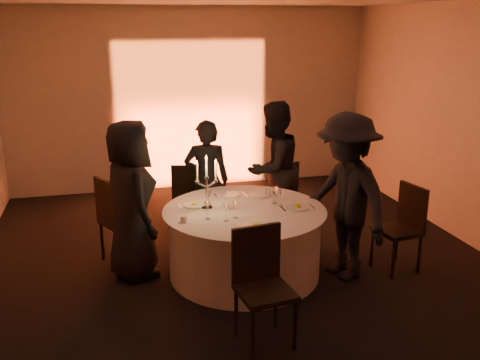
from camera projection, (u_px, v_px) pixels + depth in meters
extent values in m
plane|color=black|center=(244.00, 273.00, 6.08)|extent=(7.00, 7.00, 0.00)
plane|color=#B5AFA8|center=(191.00, 99.00, 8.90)|extent=(7.00, 0.00, 7.00)
plane|color=#B5AFA8|center=(443.00, 312.00, 2.40)|extent=(7.00, 0.00, 7.00)
cube|color=black|center=(196.00, 187.00, 9.04)|extent=(0.25, 0.12, 0.10)
cylinder|color=black|center=(244.00, 272.00, 6.08)|extent=(0.60, 0.60, 0.03)
cylinder|color=black|center=(244.00, 243.00, 5.97)|extent=(0.20, 0.20, 0.75)
cylinder|color=silver|center=(244.00, 243.00, 5.97)|extent=(1.68, 1.68, 0.75)
cylinder|color=silver|center=(244.00, 210.00, 5.86)|extent=(1.80, 1.80, 0.02)
cube|color=black|center=(124.00, 221.00, 6.26)|extent=(0.62, 0.62, 0.05)
cube|color=black|center=(106.00, 202.00, 6.05)|extent=(0.25, 0.42, 0.52)
cylinder|color=black|center=(148.00, 242.00, 6.32)|extent=(0.04, 0.04, 0.49)
cylinder|color=black|center=(131.00, 232.00, 6.60)|extent=(0.04, 0.04, 0.49)
cylinder|color=black|center=(119.00, 251.00, 6.07)|extent=(0.04, 0.04, 0.49)
cylinder|color=black|center=(102.00, 241.00, 6.35)|extent=(0.04, 0.04, 0.49)
cube|color=black|center=(189.00, 197.00, 7.25)|extent=(0.51, 0.51, 0.05)
cube|color=black|center=(188.00, 183.00, 6.99)|extent=(0.42, 0.14, 0.48)
cylinder|color=black|center=(204.00, 209.00, 7.49)|extent=(0.04, 0.04, 0.45)
cylinder|color=black|center=(178.00, 209.00, 7.49)|extent=(0.04, 0.04, 0.45)
cylinder|color=black|center=(202.00, 218.00, 7.14)|extent=(0.04, 0.04, 0.45)
cylinder|color=black|center=(175.00, 218.00, 7.14)|extent=(0.04, 0.04, 0.45)
cube|color=black|center=(278.00, 196.00, 7.36)|extent=(0.56, 0.56, 0.05)
cube|color=black|center=(288.00, 181.00, 7.17)|extent=(0.36, 0.25, 0.46)
cylinder|color=black|center=(276.00, 205.00, 7.66)|extent=(0.04, 0.04, 0.43)
cylinder|color=black|center=(260.00, 211.00, 7.42)|extent=(0.04, 0.04, 0.43)
cylinder|color=black|center=(295.00, 211.00, 7.43)|extent=(0.04, 0.04, 0.43)
cylinder|color=black|center=(279.00, 217.00, 7.19)|extent=(0.04, 0.04, 0.43)
cube|color=black|center=(397.00, 231.00, 6.05)|extent=(0.50, 0.50, 0.05)
cube|color=black|center=(412.00, 206.00, 6.05)|extent=(0.12, 0.43, 0.49)
cylinder|color=black|center=(372.00, 247.00, 6.21)|extent=(0.04, 0.04, 0.46)
cylinder|color=black|center=(393.00, 260.00, 5.89)|extent=(0.04, 0.04, 0.46)
cylinder|color=black|center=(397.00, 242.00, 6.36)|extent=(0.04, 0.04, 0.46)
cylinder|color=black|center=(419.00, 254.00, 6.03)|extent=(0.04, 0.04, 0.46)
cube|color=black|center=(265.00, 292.00, 4.63)|extent=(0.51, 0.51, 0.05)
cube|color=black|center=(256.00, 253.00, 4.73)|extent=(0.46, 0.10, 0.52)
cylinder|color=black|center=(253.00, 335.00, 4.46)|extent=(0.04, 0.04, 0.49)
cylinder|color=black|center=(295.00, 325.00, 4.59)|extent=(0.04, 0.04, 0.49)
cylinder|color=black|center=(236.00, 312.00, 4.80)|extent=(0.04, 0.04, 0.49)
cylinder|color=black|center=(276.00, 304.00, 4.94)|extent=(0.04, 0.04, 0.49)
imported|color=black|center=(131.00, 200.00, 5.82)|extent=(0.75, 0.97, 1.76)
imported|color=black|center=(207.00, 181.00, 6.84)|extent=(0.64, 0.48, 1.58)
imported|color=black|center=(273.00, 169.00, 7.01)|extent=(1.09, 1.03, 1.78)
imported|color=black|center=(346.00, 197.00, 5.78)|extent=(1.00, 1.34, 1.85)
cylinder|color=white|center=(195.00, 205.00, 5.98)|extent=(0.25, 0.25, 0.01)
cube|color=silver|center=(180.00, 207.00, 5.94)|extent=(0.01, 0.17, 0.01)
cube|color=silver|center=(210.00, 204.00, 6.02)|extent=(0.02, 0.17, 0.01)
sphere|color=yellow|center=(195.00, 202.00, 5.96)|extent=(0.07, 0.07, 0.07)
cylinder|color=white|center=(230.00, 194.00, 6.34)|extent=(0.25, 0.25, 0.01)
cube|color=silver|center=(216.00, 196.00, 6.30)|extent=(0.02, 0.17, 0.01)
cube|color=silver|center=(244.00, 193.00, 6.38)|extent=(0.02, 0.17, 0.01)
cylinder|color=white|center=(260.00, 194.00, 6.35)|extent=(0.27, 0.27, 0.01)
cube|color=silver|center=(246.00, 196.00, 6.31)|extent=(0.02, 0.17, 0.01)
cube|color=silver|center=(274.00, 193.00, 6.39)|extent=(0.02, 0.17, 0.01)
cylinder|color=white|center=(298.00, 208.00, 5.90)|extent=(0.25, 0.25, 0.01)
cube|color=silver|center=(283.00, 209.00, 5.86)|extent=(0.02, 0.17, 0.01)
cube|color=silver|center=(312.00, 206.00, 5.94)|extent=(0.01, 0.17, 0.01)
sphere|color=yellow|center=(298.00, 204.00, 5.88)|extent=(0.07, 0.07, 0.07)
cylinder|color=white|center=(256.00, 227.00, 5.34)|extent=(0.29, 0.29, 0.01)
cube|color=silver|center=(240.00, 229.00, 5.30)|extent=(0.02, 0.17, 0.01)
cube|color=silver|center=(272.00, 226.00, 5.38)|extent=(0.02, 0.17, 0.01)
sphere|color=yellow|center=(256.00, 223.00, 5.33)|extent=(0.07, 0.07, 0.07)
cylinder|color=white|center=(184.00, 221.00, 5.50)|extent=(0.11, 0.11, 0.01)
cylinder|color=white|center=(184.00, 218.00, 5.49)|extent=(0.07, 0.07, 0.06)
cylinder|color=silver|center=(207.00, 208.00, 5.87)|extent=(0.12, 0.12, 0.02)
sphere|color=silver|center=(207.00, 203.00, 5.85)|extent=(0.07, 0.07, 0.07)
cylinder|color=silver|center=(207.00, 193.00, 5.82)|extent=(0.02, 0.02, 0.32)
cylinder|color=silver|center=(207.00, 177.00, 5.77)|extent=(0.05, 0.05, 0.03)
cylinder|color=white|center=(206.00, 168.00, 5.74)|extent=(0.02, 0.02, 0.21)
cone|color=orange|center=(206.00, 157.00, 5.70)|extent=(0.02, 0.02, 0.03)
cylinder|color=silver|center=(202.00, 185.00, 5.78)|extent=(0.12, 0.02, 0.08)
cylinder|color=silver|center=(197.00, 182.00, 5.76)|extent=(0.05, 0.05, 0.03)
cylinder|color=white|center=(197.00, 173.00, 5.73)|extent=(0.02, 0.02, 0.21)
cone|color=orange|center=(197.00, 162.00, 5.69)|extent=(0.02, 0.02, 0.03)
cylinder|color=silver|center=(211.00, 184.00, 5.80)|extent=(0.12, 0.02, 0.08)
cylinder|color=silver|center=(216.00, 181.00, 5.81)|extent=(0.05, 0.05, 0.03)
cylinder|color=white|center=(216.00, 171.00, 5.78)|extent=(0.02, 0.02, 0.21)
cone|color=orange|center=(216.00, 160.00, 5.74)|extent=(0.02, 0.02, 0.03)
cylinder|color=white|center=(281.00, 206.00, 5.97)|extent=(0.06, 0.06, 0.01)
cylinder|color=white|center=(281.00, 201.00, 5.95)|extent=(0.01, 0.01, 0.10)
cone|color=white|center=(281.00, 194.00, 5.93)|extent=(0.07, 0.07, 0.09)
cylinder|color=white|center=(209.00, 207.00, 5.94)|extent=(0.06, 0.06, 0.01)
cylinder|color=white|center=(209.00, 202.00, 5.92)|extent=(0.01, 0.01, 0.10)
cone|color=white|center=(209.00, 195.00, 5.90)|extent=(0.07, 0.07, 0.09)
cylinder|color=white|center=(275.00, 203.00, 6.06)|extent=(0.06, 0.06, 0.01)
cylinder|color=white|center=(275.00, 199.00, 6.04)|extent=(0.01, 0.01, 0.10)
cone|color=white|center=(275.00, 191.00, 6.02)|extent=(0.07, 0.07, 0.09)
cylinder|color=white|center=(226.00, 221.00, 5.52)|extent=(0.06, 0.06, 0.01)
cylinder|color=white|center=(226.00, 216.00, 5.51)|extent=(0.01, 0.01, 0.10)
cone|color=white|center=(226.00, 208.00, 5.48)|extent=(0.07, 0.07, 0.09)
cylinder|color=white|center=(235.00, 217.00, 5.61)|extent=(0.06, 0.06, 0.01)
cylinder|color=white|center=(235.00, 213.00, 5.60)|extent=(0.01, 0.01, 0.10)
cone|color=white|center=(235.00, 205.00, 5.57)|extent=(0.07, 0.07, 0.09)
cylinder|color=white|center=(208.00, 219.00, 5.58)|extent=(0.06, 0.06, 0.01)
cylinder|color=white|center=(208.00, 214.00, 5.56)|extent=(0.01, 0.01, 0.10)
cone|color=white|center=(208.00, 206.00, 5.54)|extent=(0.07, 0.07, 0.09)
cylinder|color=white|center=(231.00, 205.00, 5.85)|extent=(0.07, 0.07, 0.09)
cylinder|color=white|center=(268.00, 193.00, 6.27)|extent=(0.07, 0.07, 0.09)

